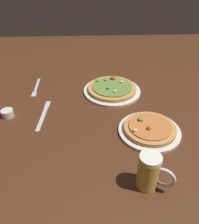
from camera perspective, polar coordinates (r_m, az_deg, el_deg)
ground_plane at (r=1.14m, az=0.00°, el=-1.43°), size 2.40×2.40×0.03m
pizza_plate_near at (r=1.05m, az=12.05°, el=-4.13°), size 0.27×0.27×0.05m
pizza_plate_far at (r=1.31m, az=3.05°, el=5.53°), size 0.32×0.32×0.05m
beer_mug_amber at (r=0.81m, az=12.11°, el=-14.06°), size 0.12×0.08×0.14m
ramekin_sauce at (r=1.20m, az=-21.44°, el=-0.29°), size 0.06×0.06×0.03m
fork_left at (r=1.40m, az=-15.12°, el=5.78°), size 0.03×0.20×0.01m
knife_right at (r=1.16m, az=-13.45°, el=-0.62°), size 0.04×0.24×0.01m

